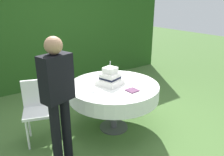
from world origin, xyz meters
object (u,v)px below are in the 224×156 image
Objects in this scene: wedding_cake at (110,78)px; serving_plate_far at (93,90)px; napkin_stack at (132,90)px; cake_table at (114,91)px; serving_plate_near at (130,78)px; standing_person at (58,94)px; serving_plate_left at (80,86)px; garden_chair at (38,105)px.

serving_plate_far is at bearing -167.51° from wedding_cake.
serving_plate_far is 0.95× the size of napkin_stack.
serving_plate_near is at bearing 9.95° from cake_table.
cake_table is at bearing 5.13° from serving_plate_far.
wedding_cake is at bearing 17.40° from standing_person.
standing_person reaches higher than cake_table.
cake_table is at bearing -46.07° from wedding_cake.
serving_plate_left is 0.72× the size of napkin_stack.
serving_plate_near is 0.74m from serving_plate_far.
napkin_stack is 0.09× the size of standing_person.
serving_plate_left is 0.78m from napkin_stack.
napkin_stack reaches higher than serving_plate_left.
serving_plate_near is at bearing 55.63° from napkin_stack.
napkin_stack is at bearing -5.49° from standing_person.
serving_plate_left is at bearing 170.07° from serving_plate_near.
standing_person reaches higher than garden_chair.
serving_plate_far is at bearing 20.10° from standing_person.
standing_person is at bearing -137.32° from serving_plate_left.
wedding_cake is at bearing 106.13° from napkin_stack.
standing_person is (-0.92, -0.29, 0.08)m from wedding_cake.
cake_table is at bearing -170.05° from serving_plate_near.
serving_plate_left is 0.07× the size of standing_person.
napkin_stack is (-0.28, -0.41, 0.00)m from serving_plate_near.
napkin_stack reaches higher than cake_table.
garden_chair is (-1.41, 0.33, -0.22)m from serving_plate_near.
wedding_cake is 0.47m from serving_plate_left.
standing_person is (-0.96, -0.25, 0.28)m from cake_table.
serving_plate_left is 0.69m from standing_person.
garden_chair is at bearing 160.91° from wedding_cake.
wedding_cake is 0.97m from standing_person.
garden_chair is at bearing 97.75° from standing_person.
wedding_cake is at bearing 133.93° from cake_table.
napkin_stack reaches higher than serving_plate_far.
standing_person is at bearing -82.25° from garden_chair.
serving_plate_near is 1.36m from standing_person.
serving_plate_left is at bearing 158.96° from wedding_cake.
napkin_stack is 1.06m from standing_person.
garden_chair is at bearing 166.83° from serving_plate_near.
serving_plate_far is (-0.38, -0.03, 0.11)m from cake_table.
wedding_cake is at bearing -21.04° from serving_plate_left.
serving_plate_left is at bearing 156.29° from cake_table.
serving_plate_far is 0.65m from standing_person.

